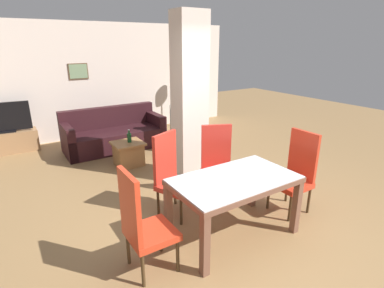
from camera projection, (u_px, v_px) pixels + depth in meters
ground_plane at (232, 233)px, 3.69m from camera, size 18.00×18.00×0.00m
back_wall at (100, 81)px, 7.30m from camera, size 7.20×0.09×2.70m
divider_pillar at (190, 101)px, 4.81m from camera, size 0.50×0.39×2.70m
dining_table at (234, 191)px, 3.50m from camera, size 1.46×0.85×0.76m
dining_chair_head_right at (296, 171)px, 4.07m from camera, size 0.46×0.46×1.13m
dining_chair_far_left at (172, 174)px, 4.00m from camera, size 0.60×0.60×1.13m
dining_chair_head_left at (142, 223)px, 2.91m from camera, size 0.46×0.46×1.13m
dining_chair_far_right at (217, 163)px, 4.34m from camera, size 0.61×0.61×1.13m
sofa at (114, 135)px, 6.61m from camera, size 2.11×0.90×0.88m
armchair at (187, 128)px, 7.24m from camera, size 1.15×1.17×0.76m
coffee_table at (128, 153)px, 5.70m from camera, size 0.56×0.53×0.45m
bottle at (129, 137)px, 5.62m from camera, size 0.08×0.08×0.24m
tv_stand at (7, 143)px, 6.33m from camera, size 1.19×0.40×0.45m
tv_screen at (2, 118)px, 6.16m from camera, size 1.06×0.24×0.63m
floor_lamp at (188, 76)px, 7.87m from camera, size 0.30×0.30×1.68m
standing_person at (194, 106)px, 6.10m from camera, size 0.24×0.39×1.75m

